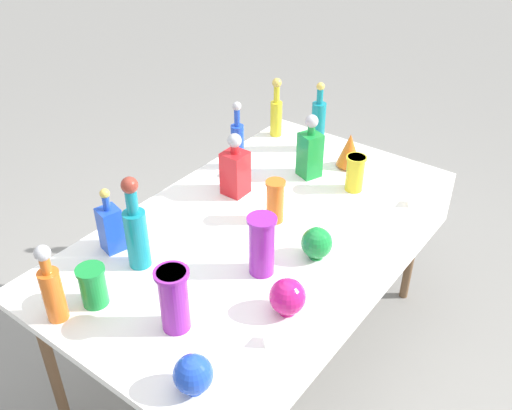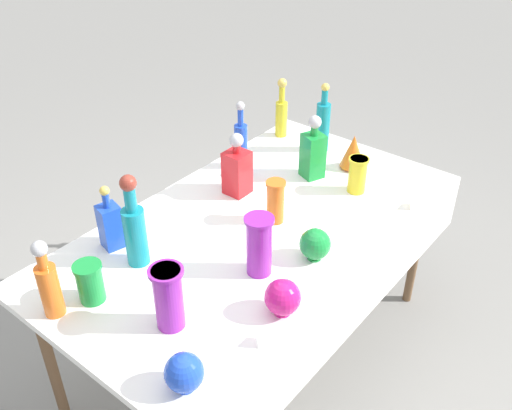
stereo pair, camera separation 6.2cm
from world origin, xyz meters
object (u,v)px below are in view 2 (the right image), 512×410
object	(u,v)px
tall_bottle_0	(134,228)
tall_bottle_1	(48,284)
slender_vase_2	(358,174)
square_decanter_1	(313,152)
slender_vase_1	(275,200)
tall_bottle_2	(241,142)
square_decanter_0	(110,224)
round_bowl_2	(315,244)
tall_bottle_4	(281,112)
slender_vase_4	(168,296)
slender_vase_0	(90,281)
tall_bottle_3	(323,124)
round_bowl_0	(283,297)
slender_vase_3	(259,244)
fluted_vase_0	(353,151)
round_bowl_1	(184,373)
square_decanter_2	(237,169)

from	to	relation	value
tall_bottle_0	tall_bottle_1	world-z (taller)	tall_bottle_0
slender_vase_2	square_decanter_1	bearing A→B (deg)	93.43
slender_vase_1	slender_vase_2	xyz separation A→B (m)	(0.41, -0.14, -0.01)
tall_bottle_2	tall_bottle_0	bearing A→B (deg)	-168.30
square_decanter_0	round_bowl_2	world-z (taller)	square_decanter_0
tall_bottle_1	tall_bottle_4	world-z (taller)	tall_bottle_4
slender_vase_4	tall_bottle_1	bearing A→B (deg)	120.94
slender_vase_0	round_bowl_2	world-z (taller)	slender_vase_0
tall_bottle_0	tall_bottle_3	distance (m)	1.18
slender_vase_2	round_bowl_0	world-z (taller)	slender_vase_2
tall_bottle_4	round_bowl_2	xyz separation A→B (m)	(-0.75, -0.72, -0.06)
tall_bottle_4	slender_vase_0	world-z (taller)	tall_bottle_4
tall_bottle_1	slender_vase_3	bearing A→B (deg)	-33.94
slender_vase_2	round_bowl_2	xyz separation A→B (m)	(-0.52, -0.12, -0.02)
tall_bottle_4	fluted_vase_0	xyz separation A→B (m)	(-0.07, -0.47, -0.04)
slender_vase_3	tall_bottle_1	bearing A→B (deg)	146.06
slender_vase_3	slender_vase_2	bearing A→B (deg)	0.53
slender_vase_2	round_bowl_1	world-z (taller)	slender_vase_2
fluted_vase_0	slender_vase_0	bearing A→B (deg)	170.44
tall_bottle_4	square_decanter_1	world-z (taller)	tall_bottle_4
slender_vase_3	slender_vase_4	bearing A→B (deg)	171.61
square_decanter_1	slender_vase_1	world-z (taller)	square_decanter_1
tall_bottle_3	fluted_vase_0	xyz separation A→B (m)	(-0.06, -0.22, -0.05)
round_bowl_2	slender_vase_2	bearing A→B (deg)	13.34
tall_bottle_0	square_decanter_0	bearing A→B (deg)	88.63
slender_vase_4	fluted_vase_0	bearing A→B (deg)	3.24
tall_bottle_4	round_bowl_1	bearing A→B (deg)	-152.89
tall_bottle_0	slender_vase_2	size ratio (longest dim) A/B	2.25
tall_bottle_2	square_decanter_2	size ratio (longest dim) A/B	1.15
square_decanter_1	tall_bottle_2	bearing A→B (deg)	113.48
tall_bottle_3	round_bowl_0	xyz separation A→B (m)	(-1.06, -0.54, -0.07)
round_bowl_0	round_bowl_2	bearing A→B (deg)	14.29
tall_bottle_0	round_bowl_0	distance (m)	0.60
tall_bottle_1	slender_vase_1	world-z (taller)	tall_bottle_1
tall_bottle_0	slender_vase_2	distance (m)	1.02
round_bowl_0	round_bowl_1	xyz separation A→B (m)	(-0.43, 0.04, -0.00)
slender_vase_0	round_bowl_0	distance (m)	0.66
tall_bottle_4	slender_vase_0	bearing A→B (deg)	-170.19
slender_vase_4	tall_bottle_0	bearing A→B (deg)	65.24
slender_vase_4	tall_bottle_2	bearing A→B (deg)	27.58
tall_bottle_2	round_bowl_1	distance (m)	1.31
tall_bottle_4	slender_vase_2	xyz separation A→B (m)	(-0.24, -0.60, -0.04)
tall_bottle_0	round_bowl_2	xyz separation A→B (m)	(0.43, -0.50, -0.09)
slender_vase_3	round_bowl_0	world-z (taller)	slender_vase_3
slender_vase_2	tall_bottle_0	bearing A→B (deg)	158.04
square_decanter_2	round_bowl_1	xyz separation A→B (m)	(-0.91, -0.57, -0.05)
square_decanter_2	slender_vase_1	distance (m)	0.28
slender_vase_2	round_bowl_0	bearing A→B (deg)	-166.31
slender_vase_1	slender_vase_3	world-z (taller)	slender_vase_3
square_decanter_1	slender_vase_0	distance (m)	1.18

